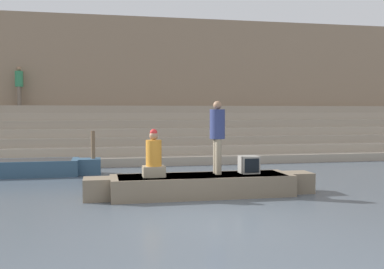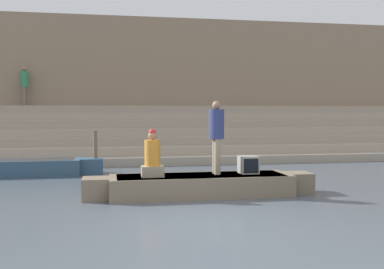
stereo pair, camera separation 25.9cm
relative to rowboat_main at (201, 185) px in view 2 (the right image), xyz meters
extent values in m
plane|color=#4C5660|center=(-0.42, -2.47, -0.26)|extent=(120.00, 120.00, 0.00)
cube|color=tan|center=(-0.42, 8.15, -0.10)|extent=(36.00, 4.64, 0.32)
cube|color=#B2A28D|center=(-0.42, 8.48, 0.22)|extent=(36.00, 3.98, 0.32)
cube|color=tan|center=(-0.42, 8.81, 0.54)|extent=(36.00, 3.32, 0.32)
cube|color=#B2A28D|center=(-0.42, 9.14, 0.86)|extent=(36.00, 2.65, 0.32)
cube|color=tan|center=(-0.42, 9.47, 1.18)|extent=(36.00, 1.99, 0.32)
cube|color=#B2A28D|center=(-0.42, 9.80, 1.50)|extent=(36.00, 1.33, 0.32)
cube|color=tan|center=(-0.42, 10.14, 1.83)|extent=(36.00, 0.66, 0.32)
cube|color=#937A60|center=(-0.42, 11.07, 2.90)|extent=(34.20, 1.20, 6.34)
cube|color=brown|center=(-0.42, 10.45, 0.04)|extent=(34.20, 0.12, 0.60)
cube|color=#756651|center=(0.00, 0.00, -0.02)|extent=(4.30, 1.18, 0.50)
cube|color=#993328|center=(0.00, 0.00, 0.21)|extent=(3.95, 1.08, 0.05)
cube|color=#756651|center=(2.45, 0.00, -0.02)|extent=(0.60, 0.65, 0.50)
cube|color=#756651|center=(-2.45, 0.00, -0.02)|extent=(0.60, 0.65, 0.50)
cylinder|color=olive|center=(-0.64, 0.69, 0.13)|extent=(2.59, 0.04, 0.04)
cylinder|color=gray|center=(0.40, 0.22, 0.66)|extent=(0.15, 0.15, 0.85)
cylinder|color=gray|center=(0.40, 0.02, 0.66)|extent=(0.15, 0.15, 0.85)
cylinder|color=navy|center=(0.40, 0.12, 1.44)|extent=(0.37, 0.37, 0.71)
sphere|color=#9E7556|center=(0.40, 0.12, 1.89)|extent=(0.20, 0.20, 0.20)
cube|color=gray|center=(-1.15, -0.05, 0.36)|extent=(0.51, 0.40, 0.25)
cylinder|color=orange|center=(-1.15, -0.05, 0.78)|extent=(0.37, 0.37, 0.60)
sphere|color=#9E7556|center=(-1.15, -0.05, 1.18)|extent=(0.20, 0.20, 0.20)
sphere|color=red|center=(-1.15, -0.05, 1.25)|extent=(0.17, 0.17, 0.17)
cube|color=#9E998E|center=(1.19, 0.08, 0.44)|extent=(0.44, 0.43, 0.42)
cube|color=black|center=(1.19, -0.14, 0.44)|extent=(0.36, 0.02, 0.34)
cube|color=#33516B|center=(-2.70, 4.31, -0.02)|extent=(0.69, 0.66, 0.50)
cylinder|color=brown|center=(-2.59, 4.29, 0.43)|extent=(0.13, 0.13, 1.38)
cylinder|color=#756656|center=(-5.76, 10.23, 2.39)|extent=(0.14, 0.14, 0.81)
cylinder|color=#756656|center=(-5.76, 10.04, 2.39)|extent=(0.14, 0.14, 0.81)
cylinder|color=#338456|center=(-5.76, 10.14, 3.13)|extent=(0.34, 0.34, 0.67)
sphere|color=#9E7556|center=(-5.76, 10.14, 3.56)|extent=(0.19, 0.19, 0.19)
camera|label=1|loc=(-2.35, -10.31, 1.75)|focal=42.00mm
camera|label=2|loc=(-2.10, -10.36, 1.75)|focal=42.00mm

